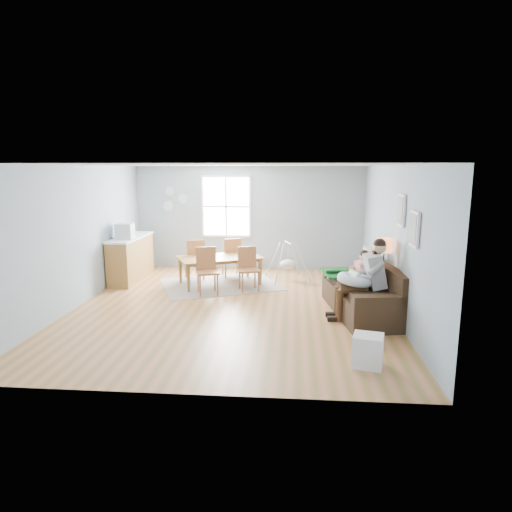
# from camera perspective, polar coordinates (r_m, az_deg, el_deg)

# --- Properties ---
(room) EXTENTS (8.40, 9.40, 3.90)m
(room) POSITION_cam_1_polar(r_m,az_deg,el_deg) (8.51, -3.20, 9.41)
(room) COLOR olive
(window) EXTENTS (1.32, 0.08, 1.62)m
(window) POSITION_cam_1_polar(r_m,az_deg,el_deg) (12.06, -3.74, 6.19)
(window) COLOR white
(window) RESTS_ON room
(pictures) EXTENTS (0.05, 1.34, 0.74)m
(pictures) POSITION_cam_1_polar(r_m,az_deg,el_deg) (7.63, 18.39, 4.40)
(pictures) COLOR white
(pictures) RESTS_ON room
(wall_plates) EXTENTS (0.67, 0.02, 0.66)m
(wall_plates) POSITION_cam_1_polar(r_m,az_deg,el_deg) (12.34, -10.26, 6.98)
(wall_plates) COLOR #9FB7BF
(wall_plates) RESTS_ON room
(sofa) EXTENTS (1.34, 2.42, 0.93)m
(sofa) POSITION_cam_1_polar(r_m,az_deg,el_deg) (8.66, 13.57, -4.90)
(sofa) COLOR black
(sofa) RESTS_ON room
(green_throw) EXTENTS (1.15, 1.01, 0.04)m
(green_throw) POSITION_cam_1_polar(r_m,az_deg,el_deg) (9.28, 11.67, -2.10)
(green_throw) COLOR #12531C
(green_throw) RESTS_ON sofa
(beige_pillow) EXTENTS (0.19, 0.56, 0.55)m
(beige_pillow) POSITION_cam_1_polar(r_m,az_deg,el_deg) (9.17, 13.99, -0.73)
(beige_pillow) COLOR #BDAB90
(beige_pillow) RESTS_ON sofa
(father) EXTENTS (1.02, 0.48, 1.46)m
(father) POSITION_cam_1_polar(r_m,az_deg,el_deg) (8.20, 13.43, -2.48)
(father) COLOR gray
(father) RESTS_ON sofa
(nursing_pillow) EXTENTS (0.78, 0.77, 0.26)m
(nursing_pillow) POSITION_cam_1_polar(r_m,az_deg,el_deg) (8.16, 12.26, -2.90)
(nursing_pillow) COLOR #C9DEFB
(nursing_pillow) RESTS_ON father
(infant) EXTENTS (0.22, 0.41, 0.15)m
(infant) POSITION_cam_1_polar(r_m,az_deg,el_deg) (8.18, 12.20, -2.32)
(infant) COLOR silver
(infant) RESTS_ON nursing_pillow
(toddler) EXTENTS (0.60, 0.38, 0.90)m
(toddler) POSITION_cam_1_polar(r_m,az_deg,el_deg) (8.73, 12.71, -1.67)
(toddler) COLOR silver
(toddler) RESTS_ON sofa
(floor_lamp) EXTENTS (0.28, 0.28, 1.41)m
(floor_lamp) POSITION_cam_1_polar(r_m,az_deg,el_deg) (8.52, 15.71, 0.51)
(floor_lamp) COLOR black
(floor_lamp) RESTS_ON room
(storage_cube) EXTENTS (0.47, 0.44, 0.44)m
(storage_cube) POSITION_cam_1_polar(r_m,az_deg,el_deg) (6.47, 13.72, -11.41)
(storage_cube) COLOR white
(storage_cube) RESTS_ON room
(rug) EXTENTS (3.11, 2.79, 0.01)m
(rug) POSITION_cam_1_polar(r_m,az_deg,el_deg) (10.56, -4.45, -3.56)
(rug) COLOR #9E9791
(rug) RESTS_ON room
(dining_table) EXTENTS (2.11, 1.73, 0.65)m
(dining_table) POSITION_cam_1_polar(r_m,az_deg,el_deg) (10.49, -4.47, -1.88)
(dining_table) COLOR olive
(dining_table) RESTS_ON rug
(chair_sw) EXTENTS (0.57, 0.57, 1.00)m
(chair_sw) POSITION_cam_1_polar(r_m,az_deg,el_deg) (9.74, -6.16, -1.42)
(chair_sw) COLOR #9B6735
(chair_sw) RESTS_ON rug
(chair_se) EXTENTS (0.54, 0.54, 0.95)m
(chair_se) POSITION_cam_1_polar(r_m,az_deg,el_deg) (9.97, -1.00, -1.22)
(chair_se) COLOR #9B6735
(chair_se) RESTS_ON rug
(chair_nw) EXTENTS (0.59, 0.59, 0.99)m
(chair_nw) POSITION_cam_1_polar(r_m,az_deg,el_deg) (10.94, -7.62, -0.12)
(chair_nw) COLOR #9B6735
(chair_nw) RESTS_ON rug
(chair_ne) EXTENTS (0.56, 0.56, 0.98)m
(chair_ne) POSITION_cam_1_polar(r_m,az_deg,el_deg) (11.14, -3.03, 0.14)
(chair_ne) COLOR #9B6735
(chair_ne) RESTS_ON rug
(counter) EXTENTS (0.57, 1.88, 1.05)m
(counter) POSITION_cam_1_polar(r_m,az_deg,el_deg) (11.32, -15.34, -0.22)
(counter) COLOR olive
(counter) RESTS_ON room
(monitor) EXTENTS (0.39, 0.38, 0.35)m
(monitor) POSITION_cam_1_polar(r_m,az_deg,el_deg) (10.88, -16.11, 3.00)
(monitor) COLOR silver
(monitor) RESTS_ON counter
(baby_swing) EXTENTS (1.12, 1.14, 0.92)m
(baby_swing) POSITION_cam_1_polar(r_m,az_deg,el_deg) (10.89, 4.00, -0.93)
(baby_swing) COLOR silver
(baby_swing) RESTS_ON room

